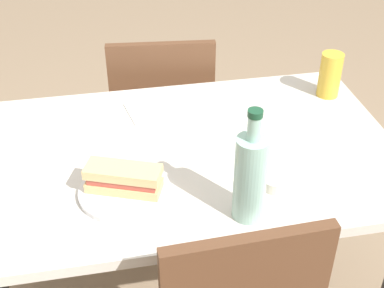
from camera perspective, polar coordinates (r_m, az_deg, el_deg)
The scene contains 9 objects.
dining_table at distance 1.58m, azimuth 0.00°, elevation -4.05°, with size 1.17×0.76×0.74m.
chair_far at distance 2.12m, azimuth -3.15°, elevation 2.83°, with size 0.44×0.44×0.85m.
plate_near at distance 1.37m, azimuth -7.19°, elevation -5.04°, with size 0.23×0.23×0.01m, color white.
baguette_sandwich_near at distance 1.34m, azimuth -7.32°, elevation -3.69°, with size 0.20×0.13×0.07m.
knife_near at distance 1.40m, azimuth -7.07°, elevation -3.30°, with size 0.17×0.07×0.01m.
water_bottle at distance 1.24m, azimuth 6.25°, elevation -3.43°, with size 0.08×0.08×0.30m.
beer_glass at distance 1.80m, azimuth 14.53°, elevation 7.17°, with size 0.07×0.07×0.15m, color gold.
olive_bowl at distance 1.40m, azimuth 9.08°, elevation -3.85°, with size 0.09×0.09×0.03m, color silver.
paper_napkin at distance 1.69m, azimuth -4.45°, elevation 3.62°, with size 0.14×0.14×0.00m, color white.
Camera 1 is at (-0.23, -1.21, 1.62)m, focal length 49.91 mm.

